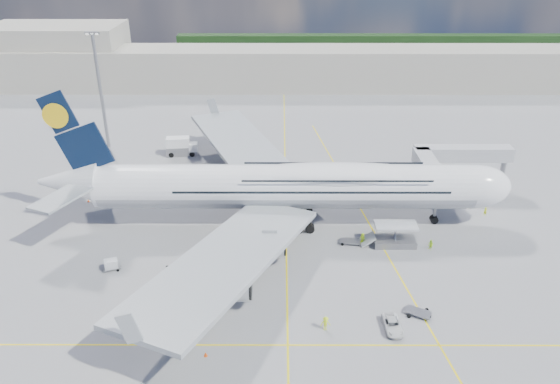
{
  "coord_description": "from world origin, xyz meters",
  "views": [
    {
      "loc": [
        -0.82,
        -70.59,
        45.36
      ],
      "look_at": [
        -1.0,
        8.0,
        6.73
      ],
      "focal_mm": 35.0,
      "sensor_mm": 36.0,
      "label": 1
    }
  ],
  "objects_px": {
    "jet_bridge": "(449,160)",
    "dolly_nose_near": "(350,241)",
    "dolly_nose_far": "(418,312)",
    "crew_wing": "(256,245)",
    "cone_wing_right_outer": "(206,354)",
    "cone_nose": "(436,205)",
    "cone_wing_left_outer": "(251,152)",
    "crew_loader": "(431,245)",
    "airliner": "(288,186)",
    "dolly_row_a": "(175,269)",
    "light_mast": "(100,90)",
    "crew_van": "(362,239)",
    "catering_truck_outer": "(182,147)",
    "cargo_loader": "(394,238)",
    "dolly_back": "(111,264)",
    "catering_truck_inner": "(259,177)",
    "baggage_tug": "(276,243)",
    "cone_wing_left_inner": "(281,198)",
    "cone_tail": "(88,201)",
    "cone_wing_right_inner": "(283,253)",
    "dolly_row_b": "(198,270)",
    "dolly_row_c": "(210,267)",
    "crew_tug": "(325,323)",
    "crew_nose": "(485,211)",
    "service_van": "(392,325)"
  },
  "relations": [
    {
      "from": "dolly_row_b",
      "to": "crew_loader",
      "type": "height_order",
      "value": "crew_loader"
    },
    {
      "from": "catering_truck_inner",
      "to": "crew_wing",
      "type": "bearing_deg",
      "value": -106.85
    },
    {
      "from": "baggage_tug",
      "to": "cone_wing_right_outer",
      "type": "relative_size",
      "value": 6.1
    },
    {
      "from": "crew_van",
      "to": "airliner",
      "type": "bearing_deg",
      "value": 5.25
    },
    {
      "from": "jet_bridge",
      "to": "dolly_nose_far",
      "type": "bearing_deg",
      "value": -110.17
    },
    {
      "from": "crew_van",
      "to": "cone_wing_right_inner",
      "type": "distance_m",
      "value": 12.8
    },
    {
      "from": "crew_van",
      "to": "dolly_nose_far",
      "type": "bearing_deg",
      "value": 142.05
    },
    {
      "from": "crew_van",
      "to": "crew_tug",
      "type": "bearing_deg",
      "value": 106.35
    },
    {
      "from": "crew_wing",
      "to": "airliner",
      "type": "bearing_deg",
      "value": -16.81
    },
    {
      "from": "cone_wing_left_inner",
      "to": "cone_tail",
      "type": "xyz_separation_m",
      "value": [
        -35.02,
        -1.2,
        -0.04
      ]
    },
    {
      "from": "cone_wing_left_inner",
      "to": "crew_van",
      "type": "bearing_deg",
      "value": -50.79
    },
    {
      "from": "crew_loader",
      "to": "cone_wing_left_outer",
      "type": "height_order",
      "value": "crew_loader"
    },
    {
      "from": "dolly_back",
      "to": "baggage_tug",
      "type": "distance_m",
      "value": 24.67
    },
    {
      "from": "crew_nose",
      "to": "cone_nose",
      "type": "height_order",
      "value": "crew_nose"
    },
    {
      "from": "dolly_nose_far",
      "to": "crew_nose",
      "type": "height_order",
      "value": "crew_nose"
    },
    {
      "from": "jet_bridge",
      "to": "light_mast",
      "type": "height_order",
      "value": "light_mast"
    },
    {
      "from": "baggage_tug",
      "to": "cone_tail",
      "type": "height_order",
      "value": "baggage_tug"
    },
    {
      "from": "crew_tug",
      "to": "crew_loader",
      "type": "bearing_deg",
      "value": 39.4
    },
    {
      "from": "dolly_nose_near",
      "to": "crew_wing",
      "type": "bearing_deg",
      "value": -164.4
    },
    {
      "from": "dolly_row_a",
      "to": "dolly_row_c",
      "type": "height_order",
      "value": "dolly_row_c"
    },
    {
      "from": "cone_nose",
      "to": "dolly_nose_near",
      "type": "bearing_deg",
      "value": -143.01
    },
    {
      "from": "jet_bridge",
      "to": "dolly_nose_near",
      "type": "bearing_deg",
      "value": -138.17
    },
    {
      "from": "cone_tail",
      "to": "dolly_row_b",
      "type": "bearing_deg",
      "value": -44.12
    },
    {
      "from": "dolly_nose_far",
      "to": "cone_wing_left_outer",
      "type": "distance_m",
      "value": 60.67
    },
    {
      "from": "cone_nose",
      "to": "cone_wing_left_outer",
      "type": "relative_size",
      "value": 0.99
    },
    {
      "from": "catering_truck_outer",
      "to": "cone_wing_left_outer",
      "type": "relative_size",
      "value": 11.37
    },
    {
      "from": "catering_truck_outer",
      "to": "crew_tug",
      "type": "relative_size",
      "value": 3.53
    },
    {
      "from": "airliner",
      "to": "dolly_row_a",
      "type": "height_order",
      "value": "airliner"
    },
    {
      "from": "cone_wing_left_outer",
      "to": "jet_bridge",
      "type": "bearing_deg",
      "value": -28.65
    },
    {
      "from": "dolly_nose_far",
      "to": "crew_wing",
      "type": "xyz_separation_m",
      "value": [
        -21.56,
        15.73,
        0.43
      ]
    },
    {
      "from": "light_mast",
      "to": "crew_van",
      "type": "distance_m",
      "value": 67.93
    },
    {
      "from": "dolly_row_a",
      "to": "baggage_tug",
      "type": "relative_size",
      "value": 1.01
    },
    {
      "from": "cargo_loader",
      "to": "dolly_back",
      "type": "relative_size",
      "value": 2.95
    },
    {
      "from": "cone_wing_right_outer",
      "to": "dolly_back",
      "type": "bearing_deg",
      "value": 131.89
    },
    {
      "from": "cargo_loader",
      "to": "cone_wing_left_inner",
      "type": "height_order",
      "value": "cargo_loader"
    },
    {
      "from": "dolly_back",
      "to": "cone_wing_left_outer",
      "type": "xyz_separation_m",
      "value": [
        18.08,
        45.4,
        -0.58
      ]
    },
    {
      "from": "dolly_row_a",
      "to": "dolly_nose_near",
      "type": "relative_size",
      "value": 1.03
    },
    {
      "from": "cone_wing_right_outer",
      "to": "catering_truck_outer",
      "type": "bearing_deg",
      "value": 101.76
    },
    {
      "from": "baggage_tug",
      "to": "cone_wing_right_inner",
      "type": "xyz_separation_m",
      "value": [
        1.16,
        -1.76,
        -0.57
      ]
    },
    {
      "from": "catering_truck_outer",
      "to": "cone_wing_left_outer",
      "type": "distance_m",
      "value": 15.14
    },
    {
      "from": "cargo_loader",
      "to": "dolly_nose_far",
      "type": "height_order",
      "value": "cargo_loader"
    },
    {
      "from": "cargo_loader",
      "to": "cone_nose",
      "type": "distance_m",
      "value": 16.55
    },
    {
      "from": "service_van",
      "to": "crew_van",
      "type": "height_order",
      "value": "crew_van"
    },
    {
      "from": "dolly_row_b",
      "to": "dolly_row_c",
      "type": "distance_m",
      "value": 1.87
    },
    {
      "from": "crew_tug",
      "to": "cone_wing_left_inner",
      "type": "bearing_deg",
      "value": 91.55
    },
    {
      "from": "catering_truck_outer",
      "to": "cone_nose",
      "type": "xyz_separation_m",
      "value": [
        49.42,
        -24.03,
        -1.6
      ]
    },
    {
      "from": "cone_wing_right_outer",
      "to": "jet_bridge",
      "type": "bearing_deg",
      "value": 47.35
    },
    {
      "from": "catering_truck_outer",
      "to": "cone_wing_right_outer",
      "type": "height_order",
      "value": "catering_truck_outer"
    },
    {
      "from": "jet_bridge",
      "to": "cone_nose",
      "type": "distance_m",
      "value": 8.72
    },
    {
      "from": "catering_truck_outer",
      "to": "cone_wing_left_inner",
      "type": "distance_m",
      "value": 30.36
    }
  ]
}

